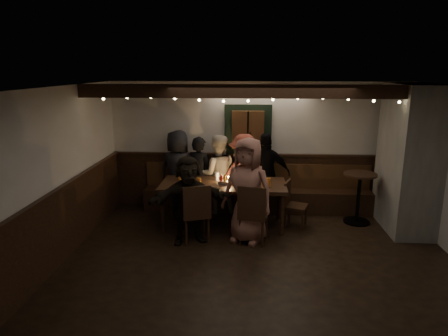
# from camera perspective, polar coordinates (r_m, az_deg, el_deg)

# --- Properties ---
(room) EXTENTS (6.02, 5.01, 2.62)m
(room) POSITION_cam_1_polar(r_m,az_deg,el_deg) (7.33, 13.28, -0.36)
(room) COLOR black
(room) RESTS_ON ground
(dining_table) EXTENTS (2.28, 0.98, 0.99)m
(dining_table) POSITION_cam_1_polar(r_m,az_deg,el_deg) (7.30, -0.12, -2.71)
(dining_table) COLOR black
(dining_table) RESTS_ON ground
(chair_near_left) EXTENTS (0.58, 0.58, 1.02)m
(chair_near_left) POSITION_cam_1_polar(r_m,az_deg,el_deg) (6.65, -4.00, -6.03)
(chair_near_left) COLOR black
(chair_near_left) RESTS_ON ground
(chair_near_right) EXTENTS (0.55, 0.55, 1.02)m
(chair_near_right) POSITION_cam_1_polar(r_m,az_deg,el_deg) (6.59, 4.12, -6.18)
(chair_near_right) COLOR black
(chair_near_right) RESTS_ON ground
(chair_end) EXTENTS (0.49, 0.49, 0.85)m
(chair_end) POSITION_cam_1_polar(r_m,az_deg,el_deg) (7.46, 9.68, -4.69)
(chair_end) COLOR black
(chair_end) RESTS_ON ground
(high_top) EXTENTS (0.61, 0.61, 0.96)m
(high_top) POSITION_cam_1_polar(r_m,az_deg,el_deg) (7.89, 18.72, -3.22)
(high_top) COLOR black
(high_top) RESTS_ON ground
(person_a) EXTENTS (0.93, 0.73, 1.66)m
(person_a) POSITION_cam_1_polar(r_m,az_deg,el_deg) (8.13, -6.56, -0.42)
(person_a) COLOR black
(person_a) RESTS_ON ground
(person_b) EXTENTS (0.66, 0.55, 1.56)m
(person_b) POSITION_cam_1_polar(r_m,az_deg,el_deg) (7.99, -3.56, -0.99)
(person_b) COLOR black
(person_b) RESTS_ON ground
(person_c) EXTENTS (0.84, 0.69, 1.59)m
(person_c) POSITION_cam_1_polar(r_m,az_deg,el_deg) (7.98, -0.88, -0.88)
(person_c) COLOR #BEB5AA
(person_c) RESTS_ON ground
(person_d) EXTENTS (1.14, 0.79, 1.62)m
(person_d) POSITION_cam_1_polar(r_m,az_deg,el_deg) (7.88, 2.84, -0.97)
(person_d) COLOR maroon
(person_d) RESTS_ON ground
(person_e) EXTENTS (0.97, 0.44, 1.63)m
(person_e) POSITION_cam_1_polar(r_m,az_deg,el_deg) (7.97, 6.02, -0.82)
(person_e) COLOR black
(person_e) RESTS_ON ground
(person_f) EXTENTS (1.44, 0.88, 1.48)m
(person_f) POSITION_cam_1_polar(r_m,az_deg,el_deg) (6.63, -5.08, -4.56)
(person_f) COLOR black
(person_f) RESTS_ON ground
(person_g) EXTENTS (1.02, 0.85, 1.78)m
(person_g) POSITION_cam_1_polar(r_m,az_deg,el_deg) (6.62, 3.38, -3.22)
(person_g) COLOR #966052
(person_g) RESTS_ON ground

